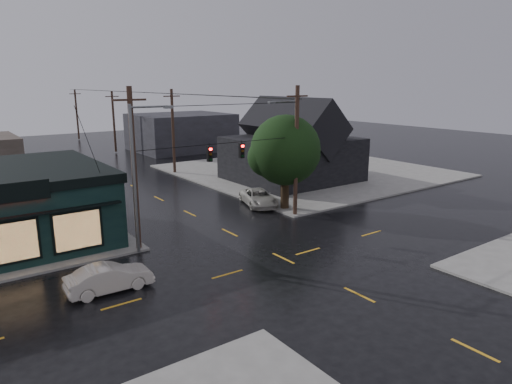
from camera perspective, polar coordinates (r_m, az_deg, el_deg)
ground_plane at (r=27.87m, az=3.44°, el=-8.28°), size 160.00×160.00×0.00m
sidewalk_ne at (r=55.07m, az=6.40°, el=2.70°), size 28.00×28.00×0.15m
ne_building at (r=48.90m, az=4.53°, el=6.59°), size 12.60×11.60×8.75m
corner_tree at (r=37.21m, az=3.70°, el=5.21°), size 5.75×5.75×7.73m
utility_pole_nw at (r=30.11m, az=-14.38°, el=-7.01°), size 2.00×0.32×10.15m
utility_pole_ne at (r=36.54m, az=4.89°, el=-2.97°), size 2.00×0.32×10.15m
utility_pole_far_a at (r=54.17m, az=-10.11°, el=2.31°), size 2.00×0.32×9.65m
utility_pole_far_b at (r=72.48m, az=-17.09°, el=4.72°), size 2.00×0.32×9.15m
utility_pole_far_c at (r=91.49m, az=-21.24°, el=6.12°), size 2.00×0.32×9.15m
span_signal_assembly at (r=31.56m, az=-3.79°, el=5.04°), size 13.00×0.48×1.23m
streetlight_nw at (r=29.39m, az=-14.42°, el=-7.52°), size 5.40×0.30×9.15m
streetlight_ne at (r=37.36m, az=4.77°, el=-2.59°), size 5.40×0.30×9.15m
bg_building_east at (r=73.02m, az=-9.36°, el=7.42°), size 14.00×12.00×5.60m
sedan_cream at (r=24.64m, az=-17.85°, el=-10.18°), size 4.32×1.62×1.41m
suv_silver at (r=39.25m, az=0.32°, el=-0.70°), size 3.73×5.46×1.39m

